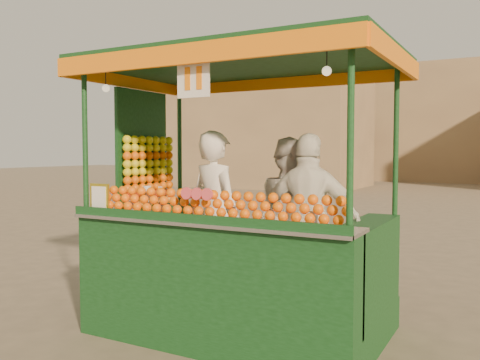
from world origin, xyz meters
The scene contains 7 objects.
ground centered at (0.00, 0.00, 0.00)m, with size 90.00×90.00×0.00m, color brown.
building_left centered at (-9.00, 20.00, 3.00)m, with size 10.00×6.00×6.00m, color #987D56.
building_center centered at (-2.00, 30.00, 3.50)m, with size 14.00×7.00×7.00m, color #987D56.
juice_cart centered at (0.22, -0.05, 0.92)m, with size 3.10×2.01×2.82m.
vendor_left centered at (0.00, 0.05, 1.20)m, with size 0.73×0.59×1.75m.
vendor_middle centered at (0.70, 0.43, 1.17)m, with size 1.01×1.04×1.68m.
vendor_right centered at (0.98, 0.23, 1.19)m, with size 1.04×0.51×1.72m.
Camera 1 is at (2.77, -4.49, 1.87)m, focal length 38.15 mm.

